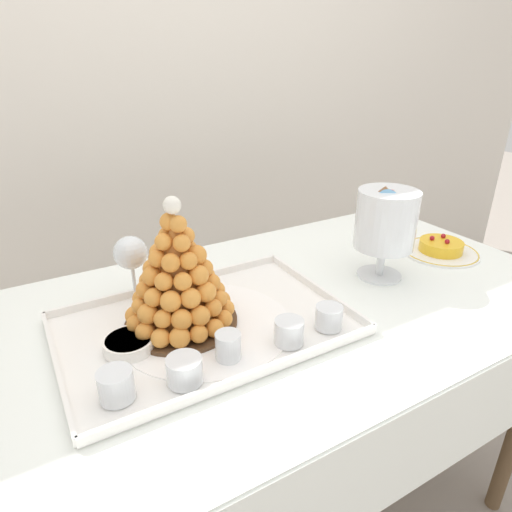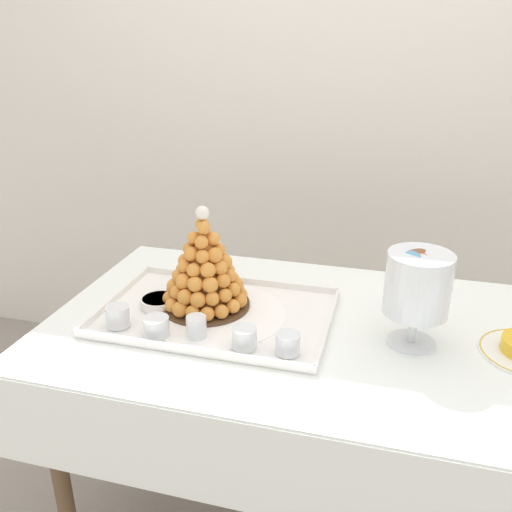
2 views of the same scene
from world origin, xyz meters
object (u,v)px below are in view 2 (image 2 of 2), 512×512
dessert_cup_mid_left (156,327)px  creme_brulee_ramekin (159,302)px  serving_tray (217,314)px  dessert_cup_centre (197,327)px  dessert_cup_left (118,317)px  dessert_cup_mid_right (244,338)px  wine_glass (208,245)px  dessert_cup_right (288,344)px  macaron_goblet (418,285)px  croquembouche (205,269)px

dessert_cup_mid_left → creme_brulee_ramekin: bearing=112.6°
serving_tray → dessert_cup_mid_left: dessert_cup_mid_left is taller
serving_tray → dessert_cup_centre: bearing=-93.7°
creme_brulee_ramekin → dessert_cup_centre: bearing=-38.0°
dessert_cup_left → dessert_cup_mid_right: (0.33, -0.01, -0.00)m
dessert_cup_centre → wine_glass: bearing=104.8°
dessert_cup_left → dessert_cup_right: dessert_cup_left is taller
dessert_cup_right → dessert_cup_left: bearing=178.7°
dessert_cup_left → dessert_cup_mid_left: dessert_cup_left is taller
dessert_cup_mid_right → dessert_cup_right: dessert_cup_mid_right is taller
dessert_cup_left → dessert_cup_centre: 0.21m
dessert_cup_right → dessert_cup_mid_right: bearing=-177.8°
serving_tray → dessert_cup_centre: dessert_cup_centre is taller
dessert_cup_mid_right → dessert_cup_mid_left: bearing=-179.0°
creme_brulee_ramekin → macaron_goblet: bearing=-0.3°
dessert_cup_mid_right → serving_tray: bearing=129.8°
croquembouche → creme_brulee_ramekin: 0.16m
croquembouche → dessert_cup_mid_left: (-0.06, -0.17, -0.08)m
dessert_cup_right → macaron_goblet: bearing=25.4°
macaron_goblet → wine_glass: size_ratio=1.57×
dessert_cup_right → macaron_goblet: (0.27, 0.13, 0.12)m
dessert_cup_centre → croquembouche: bearing=102.2°
serving_tray → croquembouche: croquembouche is taller
dessert_cup_mid_right → creme_brulee_ramekin: size_ratio=0.59×
dessert_cup_mid_right → macaron_goblet: (0.37, 0.13, 0.12)m
dessert_cup_left → dessert_cup_mid_left: size_ratio=0.94×
croquembouche → dessert_cup_centre: 0.18m
serving_tray → wine_glass: 0.24m
wine_glass → macaron_goblet: bearing=-19.1°
serving_tray → creme_brulee_ramekin: creme_brulee_ramekin is taller
croquembouche → wine_glass: size_ratio=1.77×
dessert_cup_mid_left → dessert_cup_centre: dessert_cup_centre is taller
dessert_cup_left → dessert_cup_centre: bearing=0.9°
creme_brulee_ramekin → dessert_cup_left: bearing=-113.4°
wine_glass → dessert_cup_mid_right: bearing=-58.1°
macaron_goblet → dessert_cup_mid_left: bearing=-167.0°
croquembouche → dessert_cup_centre: (0.03, -0.15, -0.08)m
creme_brulee_ramekin → wine_glass: bearing=70.8°
dessert_cup_right → creme_brulee_ramekin: (-0.38, 0.13, -0.01)m
dessert_cup_left → wine_glass: (0.12, 0.32, 0.08)m
dessert_cup_mid_left → dessert_cup_centre: size_ratio=1.20×
dessert_cup_mid_right → macaron_goblet: macaron_goblet is taller
dessert_cup_right → wine_glass: wine_glass is taller
serving_tray → dessert_cup_mid_left: bearing=-125.5°
dessert_cup_centre → creme_brulee_ramekin: (-0.15, 0.12, -0.01)m
dessert_cup_mid_left → dessert_cup_right: (0.32, 0.01, 0.00)m
serving_tray → dessert_cup_centre: (-0.01, -0.12, 0.03)m
serving_tray → macaron_goblet: (0.49, -0.01, 0.15)m
dessert_cup_mid_right → creme_brulee_ramekin: bearing=153.8°
dessert_cup_mid_right → wine_glass: bearing=121.9°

